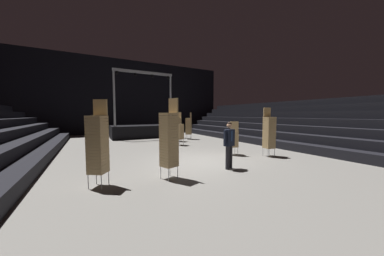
# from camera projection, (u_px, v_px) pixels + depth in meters

# --- Properties ---
(ground_plane) EXTENTS (22.00, 30.00, 0.10)m
(ground_plane) POSITION_uv_depth(u_px,v_px,m) (198.00, 162.00, 8.50)
(ground_plane) COLOR slate
(arena_end_wall) EXTENTS (22.00, 0.30, 8.00)m
(arena_end_wall) POSITION_uv_depth(u_px,v_px,m) (131.00, 97.00, 21.41)
(arena_end_wall) COLOR black
(arena_end_wall) RESTS_ON ground_plane
(bleacher_bank_right) EXTENTS (5.25, 24.00, 3.15)m
(bleacher_bank_right) POSITION_uv_depth(u_px,v_px,m) (297.00, 121.00, 13.22)
(bleacher_bank_right) COLOR black
(bleacher_bank_right) RESTS_ON ground_plane
(stage_riser) EXTENTS (5.27, 2.55, 5.67)m
(stage_riser) POSITION_uv_depth(u_px,v_px,m) (142.00, 130.00, 17.33)
(stage_riser) COLOR black
(stage_riser) RESTS_ON ground_plane
(man_with_tie) EXTENTS (0.57, 0.33, 1.77)m
(man_with_tie) POSITION_uv_depth(u_px,v_px,m) (229.00, 142.00, 7.19)
(man_with_tie) COLOR black
(man_with_tie) RESTS_ON ground_plane
(chair_stack_front_left) EXTENTS (0.57, 0.57, 1.88)m
(chair_stack_front_left) POSITION_uv_depth(u_px,v_px,m) (179.00, 131.00, 12.85)
(chair_stack_front_left) COLOR #B2B5BA
(chair_stack_front_left) RESTS_ON ground_plane
(chair_stack_front_right) EXTENTS (0.55, 0.55, 2.22)m
(chair_stack_front_right) POSITION_uv_depth(u_px,v_px,m) (178.00, 127.00, 14.70)
(chair_stack_front_right) COLOR #B2B5BA
(chair_stack_front_right) RESTS_ON ground_plane
(chair_stack_mid_left) EXTENTS (0.62, 0.62, 2.22)m
(chair_stack_mid_left) POSITION_uv_depth(u_px,v_px,m) (189.00, 126.00, 16.04)
(chair_stack_mid_left) COLOR #B2B5BA
(chair_stack_mid_left) RESTS_ON ground_plane
(chair_stack_mid_right) EXTENTS (0.51, 0.51, 2.39)m
(chair_stack_mid_right) POSITION_uv_depth(u_px,v_px,m) (269.00, 132.00, 9.39)
(chair_stack_mid_right) COLOR #B2B5BA
(chair_stack_mid_right) RESTS_ON ground_plane
(chair_stack_mid_centre) EXTENTS (0.56, 0.56, 2.56)m
(chair_stack_mid_centre) POSITION_uv_depth(u_px,v_px,m) (169.00, 139.00, 6.06)
(chair_stack_mid_centre) COLOR #B2B5BA
(chair_stack_mid_centre) RESTS_ON ground_plane
(chair_stack_rear_left) EXTENTS (0.61, 0.61, 2.48)m
(chair_stack_rear_left) POSITION_uv_depth(u_px,v_px,m) (98.00, 143.00, 5.38)
(chair_stack_rear_left) COLOR #B2B5BA
(chair_stack_rear_left) RESTS_ON ground_plane
(chair_stack_rear_right) EXTENTS (0.56, 0.56, 1.71)m
(chair_stack_rear_right) POSITION_uv_depth(u_px,v_px,m) (233.00, 138.00, 9.76)
(chair_stack_rear_right) COLOR #B2B5BA
(chair_stack_rear_right) RESTS_ON ground_plane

